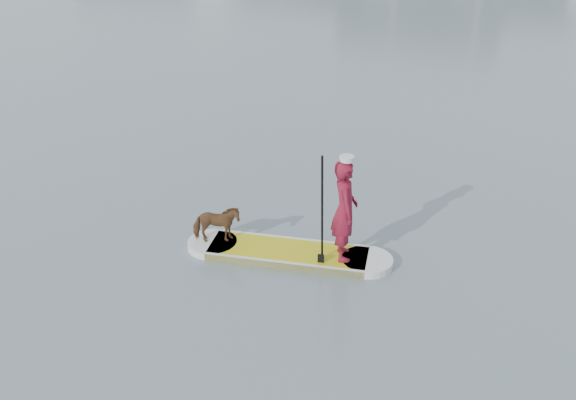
% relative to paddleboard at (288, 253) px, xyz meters
% --- Properties ---
extents(paddleboard, '(3.25, 1.29, 0.12)m').
position_rel_paddleboard_xyz_m(paddleboard, '(0.00, 0.00, 0.00)').
color(paddleboard, gold).
rests_on(paddleboard, ground).
extents(paddler, '(0.60, 0.70, 1.61)m').
position_rel_paddleboard_xyz_m(paddler, '(0.85, 0.17, 0.86)').
color(paddler, maroon).
rests_on(paddler, paddleboard).
extents(white_cap, '(0.22, 0.22, 0.07)m').
position_rel_paddleboard_xyz_m(white_cap, '(0.85, 0.17, 1.70)').
color(white_cap, silver).
rests_on(white_cap, paddler).
extents(dog, '(0.83, 0.66, 0.64)m').
position_rel_paddleboard_xyz_m(dog, '(-1.14, -0.23, 0.38)').
color(dog, brown).
rests_on(dog, paddleboard).
extents(paddle, '(0.10, 0.30, 2.00)m').
position_rel_paddleboard_xyz_m(paddle, '(0.60, -0.14, 0.74)').
color(paddle, black).
rests_on(paddle, ground).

